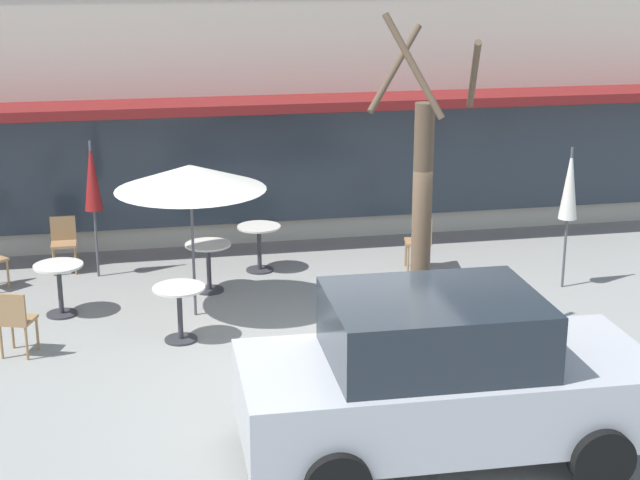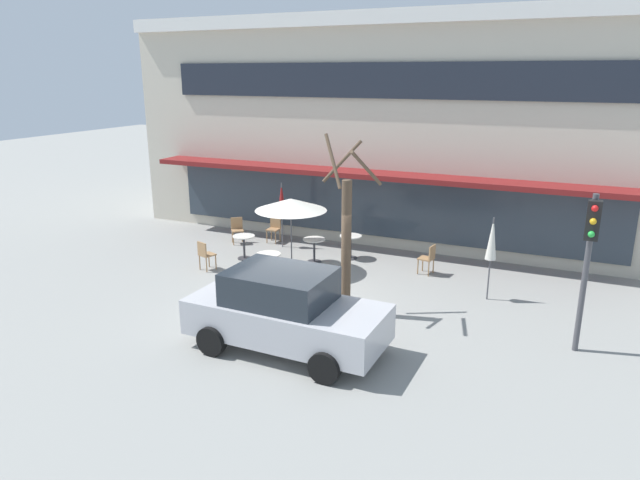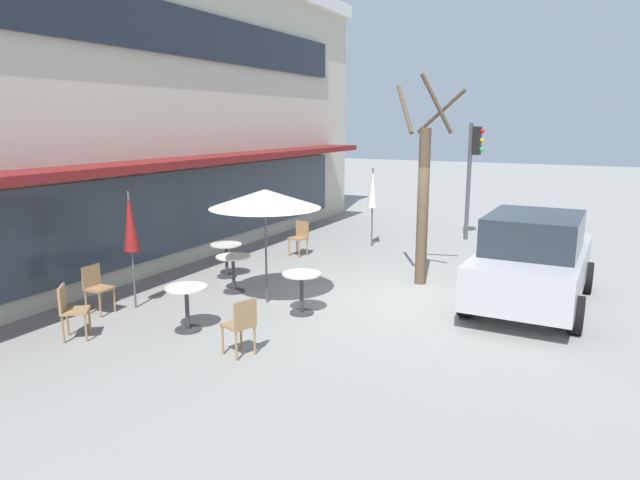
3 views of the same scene
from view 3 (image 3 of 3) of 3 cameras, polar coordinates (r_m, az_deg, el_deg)
ground_plane at (r=11.44m, az=10.07°, el=-5.89°), size 80.00×80.00×0.00m
building_facade at (r=16.73m, az=-24.94°, el=11.90°), size 19.09×9.10×7.58m
cafe_table_near_wall at (r=9.76m, az=-13.17°, el=-5.94°), size 0.70×0.70×0.76m
cafe_table_streetside at (r=10.33m, az=-1.85°, el=-4.64°), size 0.70×0.70×0.76m
cafe_table_by_tree at (r=12.93m, az=-9.34°, el=-1.44°), size 0.70×0.70×0.76m
cafe_table_mid_patio at (r=11.76m, az=-8.67°, el=-2.74°), size 0.70×0.70×0.76m
patio_umbrella_green_folded at (r=15.84m, az=5.28°, el=5.16°), size 0.28×0.28×2.20m
patio_umbrella_cream_folded at (r=10.95m, az=-18.47°, el=1.67°), size 0.28×0.28×2.20m
patio_umbrella_corner_open at (r=10.70m, az=-5.53°, el=4.13°), size 2.10×2.10×2.20m
cafe_chair_0 at (r=11.13m, az=-21.50°, el=-4.23°), size 0.41×0.41×0.89m
cafe_chair_1 at (r=8.58m, az=-7.89°, el=-8.16°), size 0.51×0.51×0.89m
cafe_chair_2 at (r=14.85m, az=-2.03°, el=0.45°), size 0.46×0.46×0.89m
cafe_chair_3 at (r=9.97m, az=-23.73°, el=-6.21°), size 0.56×0.56×0.89m
parked_sedan at (r=11.48m, az=20.49°, el=-1.85°), size 4.24×2.09×1.76m
street_tree at (r=12.18m, az=10.30°, el=4.34°), size 1.42×1.41×4.36m
traffic_light_pole at (r=17.20m, az=15.06°, el=7.56°), size 0.26×0.44×3.40m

